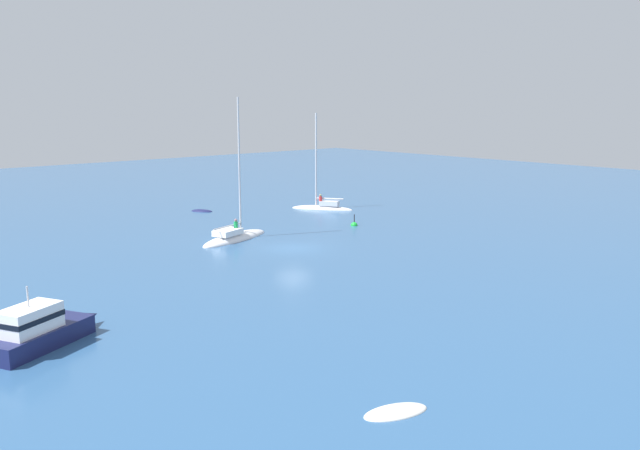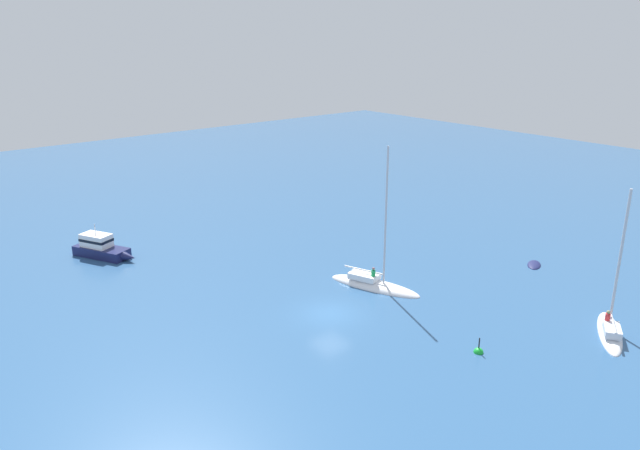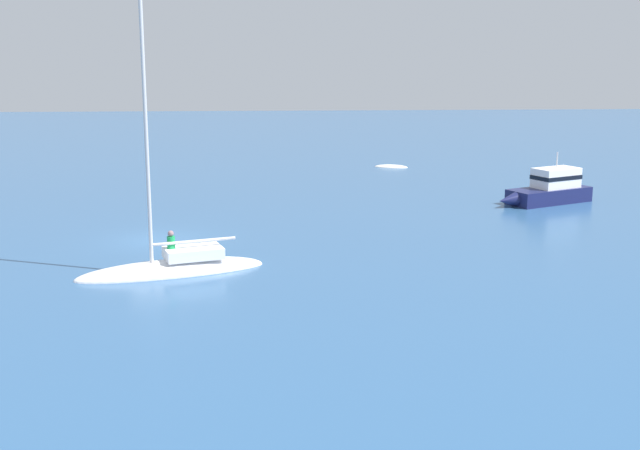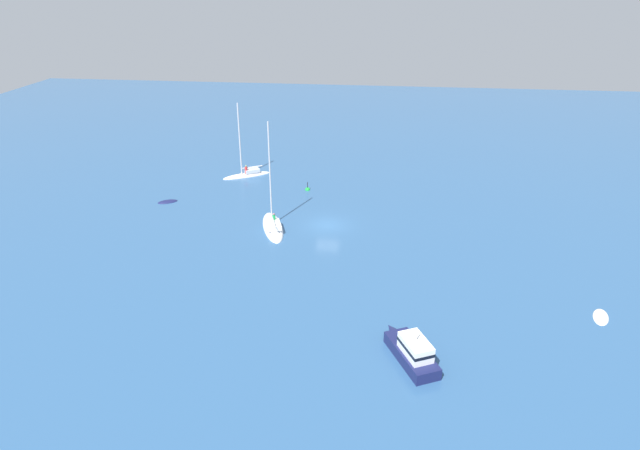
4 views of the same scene
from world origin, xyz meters
The scene contains 7 objects.
ground_plane centered at (0.00, 0.00, 0.00)m, with size 160.00×160.00×0.00m, color #2D5684.
tender centered at (4.18, 19.56, 0.00)m, with size 2.07×2.55×0.40m.
ketch centered at (-1.39, 5.73, 0.15)m, with size 7.97×4.31×11.81m.
cabin_cruiser centered at (-21.68, -8.25, 0.82)m, with size 6.33×4.00×2.96m.
dinghy centered at (-14.61, -23.34, 0.00)m, with size 2.75×1.88×0.38m.
sailboat centered at (14.22, 12.39, 0.27)m, with size 4.61×6.27×10.22m.
channel_buoy centered at (10.11, 3.63, 0.01)m, with size 0.62×0.62×1.32m.
Camera 1 is at (-31.37, -37.97, 10.88)m, focal length 37.37 mm.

